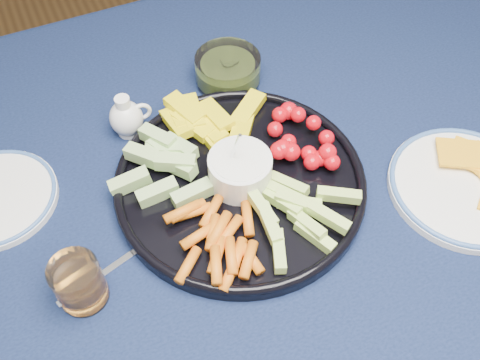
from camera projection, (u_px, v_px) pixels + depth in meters
name	position (u px, v px, depth m)	size (l,w,h in m)	color
dining_table	(190.00, 236.00, 0.88)	(1.67, 1.07, 0.75)	#482718
crudite_platter	(238.00, 179.00, 0.81)	(0.38, 0.38, 0.12)	black
creamer_pitcher	(127.00, 118.00, 0.87)	(0.07, 0.06, 0.08)	white
pickle_bowl	(228.00, 71.00, 0.96)	(0.12, 0.12, 0.05)	silver
cheese_plate	(466.00, 185.00, 0.82)	(0.23, 0.23, 0.03)	white
juice_tumbler	(80.00, 284.00, 0.69)	(0.06, 0.06, 0.08)	silver
fork_left	(117.00, 264.00, 0.74)	(0.16, 0.06, 0.00)	silver
fork_right	(480.00, 167.00, 0.85)	(0.14, 0.07, 0.00)	silver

